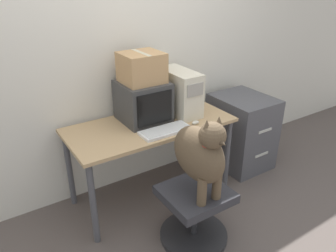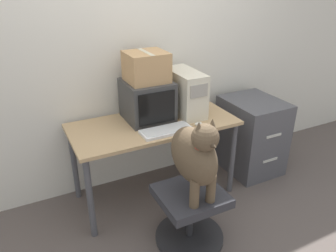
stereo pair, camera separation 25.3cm
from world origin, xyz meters
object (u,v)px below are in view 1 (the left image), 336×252
(crt_monitor, at_px, (143,101))
(filing_cabinet, at_px, (241,131))
(dog, at_px, (201,153))
(cardboard_box, at_px, (142,68))
(keyboard, at_px, (165,131))
(pc_tower, at_px, (179,92))
(office_chair, at_px, (195,212))

(crt_monitor, relative_size, filing_cabinet, 0.53)
(dog, xyz_separation_m, cardboard_box, (-0.01, 0.80, 0.42))
(keyboard, xyz_separation_m, cardboard_box, (-0.03, 0.32, 0.45))
(pc_tower, relative_size, office_chair, 0.88)
(pc_tower, xyz_separation_m, cardboard_box, (-0.35, 0.04, 0.27))
(dog, relative_size, cardboard_box, 1.94)
(dog, bearing_deg, keyboard, 88.22)
(pc_tower, height_order, cardboard_box, cardboard_box)
(cardboard_box, bearing_deg, keyboard, -85.11)
(keyboard, xyz_separation_m, filing_cabinet, (1.08, 0.19, -0.38))
(pc_tower, bearing_deg, dog, -113.96)
(keyboard, xyz_separation_m, office_chair, (-0.02, -0.44, -0.51))
(office_chair, bearing_deg, filing_cabinet, 30.12)
(cardboard_box, bearing_deg, crt_monitor, -90.00)
(crt_monitor, xyz_separation_m, pc_tower, (0.35, -0.03, 0.03))
(pc_tower, height_order, dog, pc_tower)
(keyboard, relative_size, office_chair, 0.79)
(cardboard_box, bearing_deg, office_chair, -89.08)
(filing_cabinet, height_order, cardboard_box, cardboard_box)
(pc_tower, distance_m, keyboard, 0.47)
(pc_tower, bearing_deg, filing_cabinet, -7.09)
(filing_cabinet, distance_m, cardboard_box, 1.39)
(crt_monitor, xyz_separation_m, cardboard_box, (0.00, 0.00, 0.29))
(dog, xyz_separation_m, filing_cabinet, (1.09, 0.67, -0.41))
(crt_monitor, xyz_separation_m, keyboard, (0.03, -0.31, -0.16))
(pc_tower, bearing_deg, office_chair, -115.06)
(filing_cabinet, bearing_deg, crt_monitor, 173.44)
(crt_monitor, height_order, pc_tower, pc_tower)
(crt_monitor, relative_size, office_chair, 0.75)
(keyboard, height_order, filing_cabinet, keyboard)
(keyboard, bearing_deg, crt_monitor, 94.95)
(keyboard, distance_m, dog, 0.48)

